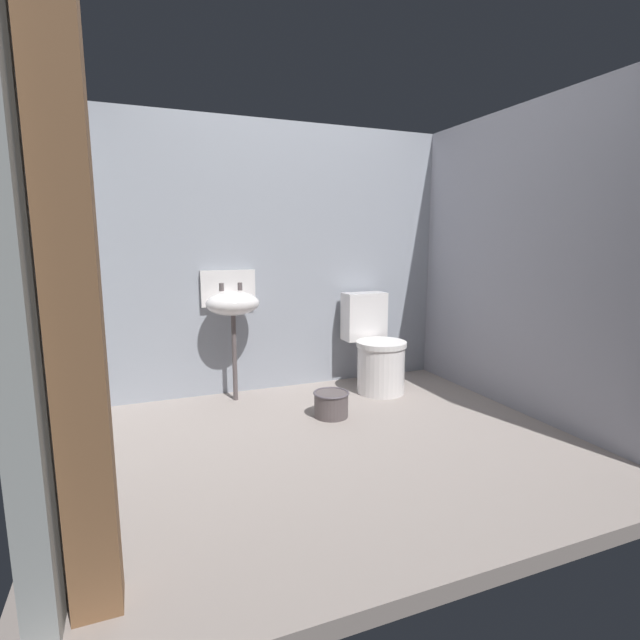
{
  "coord_description": "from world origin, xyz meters",
  "views": [
    {
      "loc": [
        -1.13,
        -2.56,
        1.22
      ],
      "look_at": [
        0.0,
        0.28,
        0.7
      ],
      "focal_mm": 26.58,
      "sensor_mm": 36.0,
      "label": 1
    }
  ],
  "objects_px": {
    "toilet_near_wall": "(376,351)",
    "sink": "(232,302)",
    "bucket": "(331,404)",
    "wooden_door_post": "(72,291)"
  },
  "relations": [
    {
      "from": "toilet_near_wall",
      "to": "sink",
      "type": "relative_size",
      "value": 0.79
    },
    {
      "from": "toilet_near_wall",
      "to": "bucket",
      "type": "xyz_separation_m",
      "value": [
        -0.58,
        -0.43,
        -0.23
      ]
    },
    {
      "from": "wooden_door_post",
      "to": "bucket",
      "type": "distance_m",
      "value": 2.16
    },
    {
      "from": "toilet_near_wall",
      "to": "bucket",
      "type": "height_order",
      "value": "toilet_near_wall"
    },
    {
      "from": "toilet_near_wall",
      "to": "wooden_door_post",
      "type": "bearing_deg",
      "value": 40.38
    },
    {
      "from": "toilet_near_wall",
      "to": "bucket",
      "type": "relative_size",
      "value": 3.08
    },
    {
      "from": "sink",
      "to": "bucket",
      "type": "relative_size",
      "value": 3.91
    },
    {
      "from": "wooden_door_post",
      "to": "sink",
      "type": "bearing_deg",
      "value": 66.09
    },
    {
      "from": "wooden_door_post",
      "to": "bucket",
      "type": "relative_size",
      "value": 8.44
    },
    {
      "from": "wooden_door_post",
      "to": "toilet_near_wall",
      "type": "relative_size",
      "value": 2.74
    }
  ]
}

